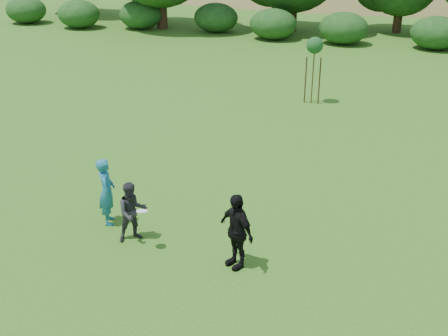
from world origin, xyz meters
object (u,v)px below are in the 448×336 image
(player_grey, at_px, (132,212))
(player_black, at_px, (236,231))
(player_teal, at_px, (107,191))
(sapling, at_px, (315,47))

(player_grey, distance_m, player_black, 2.79)
(player_teal, xyz_separation_m, sapling, (3.05, 12.03, 1.51))
(player_grey, bearing_deg, player_black, -46.90)
(player_teal, bearing_deg, player_grey, -147.66)
(player_grey, distance_m, sapling, 12.86)
(player_black, distance_m, sapling, 12.96)
(player_black, bearing_deg, player_grey, -151.94)
(sapling, bearing_deg, player_grey, -99.14)
(player_teal, relative_size, player_black, 0.99)
(player_teal, distance_m, player_black, 3.88)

